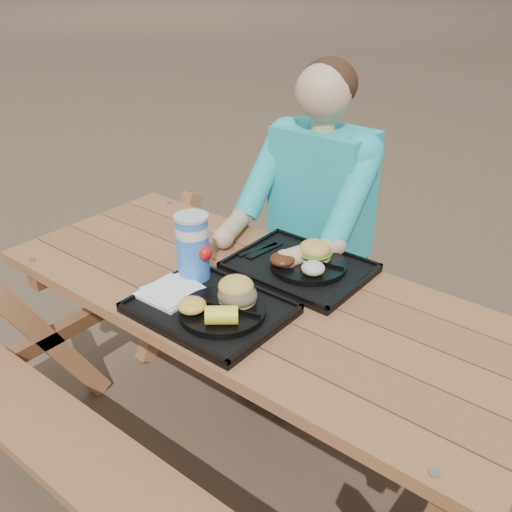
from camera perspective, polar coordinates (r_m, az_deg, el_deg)
The scene contains 18 objects.
ground at distance 2.33m, azimuth 0.00°, elevation -19.44°, with size 60.00×60.00×0.00m, color #999999.
picnic_table at distance 2.07m, azimuth 0.00°, elevation -12.42°, with size 1.80×1.49×0.75m, color #999999, non-canonical shape.
tray_near at distance 1.74m, azimuth -4.62°, elevation -5.37°, with size 0.45×0.35×0.02m, color black.
tray_far at distance 1.96m, azimuth 4.36°, elevation -1.25°, with size 0.45×0.35×0.02m, color black.
plate_near at distance 1.70m, azimuth -3.39°, elevation -5.53°, with size 0.26×0.26×0.02m, color black.
plate_far at distance 1.94m, azimuth 5.27°, elevation -0.89°, with size 0.26×0.26×0.02m, color black.
napkin_stack at distance 1.81m, azimuth -8.54°, elevation -3.53°, with size 0.17×0.17×0.02m, color white.
soda_cup at distance 1.85m, azimuth -6.32°, elevation 0.78°, with size 0.10×0.10×0.21m, color blue.
condiment_bbq at distance 1.81m, azimuth -1.85°, elevation -2.92°, with size 0.05×0.05×0.03m, color black.
condiment_mustard at distance 1.77m, azimuth -0.86°, elevation -3.71°, with size 0.05×0.05×0.03m, color #F9F51B.
sandwich at distance 1.69m, azimuth -1.89°, elevation -2.91°, with size 0.11×0.11×0.12m, color #DFB44E, non-canonical shape.
mac_cheese at distance 1.67m, azimuth -6.43°, elevation -4.94°, with size 0.09×0.09×0.04m, color yellow.
corn_cob at distance 1.61m, azimuth -3.46°, elevation -5.93°, with size 0.09×0.09×0.05m, color #FFFA35, non-canonical shape.
cutlery_far at distance 2.04m, azimuth 0.84°, elevation 0.56°, with size 0.03×0.17×0.01m, color black.
burger at distance 1.94m, azimuth 5.92°, elevation 1.08°, with size 0.11×0.11×0.10m, color gold, non-canonical shape.
baked_beans at distance 1.91m, azimuth 2.64°, elevation -0.36°, with size 0.09×0.09×0.04m, color #502210.
potato_salad at distance 1.86m, azimuth 5.73°, elevation -1.22°, with size 0.08×0.08×0.04m, color beige.
diner at distance 2.38m, azimuth 6.06°, elevation 1.04°, with size 0.48×0.84×1.28m, color teal, non-canonical shape.
Camera 1 is at (0.98, -1.22, 1.72)m, focal length 40.00 mm.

